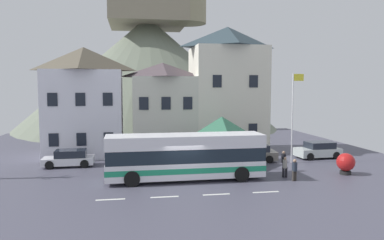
{
  "coord_description": "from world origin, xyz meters",
  "views": [
    {
      "loc": [
        -3.25,
        -22.59,
        6.15
      ],
      "look_at": [
        1.17,
        4.34,
        3.75
      ],
      "focal_mm": 34.3,
      "sensor_mm": 36.0,
      "label": 1
    }
  ],
  "objects_px": {
    "transit_bus": "(185,157)",
    "pedestrian_02": "(284,160)",
    "pedestrian_00": "(295,169)",
    "public_bench": "(209,155)",
    "hilltop_castle": "(148,70)",
    "pedestrian_01": "(285,167)",
    "townhouse_01": "(163,108)",
    "parked_car_01": "(250,153)",
    "parked_car_00": "(69,158)",
    "bus_shelter": "(222,126)",
    "townhouse_02": "(227,90)",
    "flagpole": "(293,111)",
    "parked_car_02": "(318,150)",
    "townhouse_00": "(85,102)",
    "harbour_buoy": "(346,163)"
  },
  "relations": [
    {
      "from": "pedestrian_00",
      "to": "public_bench",
      "type": "height_order",
      "value": "pedestrian_00"
    },
    {
      "from": "townhouse_02",
      "to": "transit_bus",
      "type": "bearing_deg",
      "value": -118.14
    },
    {
      "from": "townhouse_01",
      "to": "bus_shelter",
      "type": "height_order",
      "value": "townhouse_01"
    },
    {
      "from": "hilltop_castle",
      "to": "pedestrian_01",
      "type": "distance_m",
      "value": 36.39
    },
    {
      "from": "pedestrian_02",
      "to": "pedestrian_00",
      "type": "bearing_deg",
      "value": -98.35
    },
    {
      "from": "townhouse_00",
      "to": "flagpole",
      "type": "relative_size",
      "value": 1.33
    },
    {
      "from": "townhouse_01",
      "to": "parked_car_00",
      "type": "xyz_separation_m",
      "value": [
        -7.82,
        -5.26,
        -3.62
      ]
    },
    {
      "from": "pedestrian_01",
      "to": "harbour_buoy",
      "type": "relative_size",
      "value": 0.93
    },
    {
      "from": "townhouse_00",
      "to": "pedestrian_01",
      "type": "xyz_separation_m",
      "value": [
        14.55,
        -10.89,
        -4.15
      ]
    },
    {
      "from": "public_bench",
      "to": "pedestrian_02",
      "type": "bearing_deg",
      "value": -47.05
    },
    {
      "from": "parked_car_00",
      "to": "parked_car_02",
      "type": "xyz_separation_m",
      "value": [
        21.05,
        0.1,
        0.06
      ]
    },
    {
      "from": "transit_bus",
      "to": "parked_car_02",
      "type": "xyz_separation_m",
      "value": [
        12.65,
        5.74,
        -0.85
      ]
    },
    {
      "from": "pedestrian_00",
      "to": "pedestrian_02",
      "type": "distance_m",
      "value": 2.73
    },
    {
      "from": "townhouse_01",
      "to": "flagpole",
      "type": "height_order",
      "value": "townhouse_01"
    },
    {
      "from": "parked_car_01",
      "to": "hilltop_castle",
      "type": "bearing_deg",
      "value": -71.88
    },
    {
      "from": "townhouse_02",
      "to": "parked_car_02",
      "type": "distance_m",
      "value": 10.0
    },
    {
      "from": "parked_car_01",
      "to": "flagpole",
      "type": "xyz_separation_m",
      "value": [
        3.27,
        -1.11,
        3.55
      ]
    },
    {
      "from": "public_bench",
      "to": "townhouse_00",
      "type": "bearing_deg",
      "value": 158.03
    },
    {
      "from": "transit_bus",
      "to": "townhouse_01",
      "type": "bearing_deg",
      "value": 92.28
    },
    {
      "from": "townhouse_02",
      "to": "flagpole",
      "type": "distance_m",
      "value": 7.65
    },
    {
      "from": "townhouse_02",
      "to": "pedestrian_02",
      "type": "distance_m",
      "value": 10.75
    },
    {
      "from": "townhouse_01",
      "to": "parked_car_01",
      "type": "height_order",
      "value": "townhouse_01"
    },
    {
      "from": "pedestrian_00",
      "to": "pedestrian_01",
      "type": "distance_m",
      "value": 1.03
    },
    {
      "from": "hilltop_castle",
      "to": "parked_car_00",
      "type": "relative_size",
      "value": 10.11
    },
    {
      "from": "pedestrian_02",
      "to": "pedestrian_01",
      "type": "bearing_deg",
      "value": -110.46
    },
    {
      "from": "transit_bus",
      "to": "pedestrian_02",
      "type": "bearing_deg",
      "value": 8.54
    },
    {
      "from": "public_bench",
      "to": "flagpole",
      "type": "height_order",
      "value": "flagpole"
    },
    {
      "from": "townhouse_02",
      "to": "parked_car_02",
      "type": "height_order",
      "value": "townhouse_02"
    },
    {
      "from": "townhouse_01",
      "to": "pedestrian_02",
      "type": "relative_size",
      "value": 5.59
    },
    {
      "from": "townhouse_01",
      "to": "pedestrian_01",
      "type": "bearing_deg",
      "value": -56.89
    },
    {
      "from": "hilltop_castle",
      "to": "parked_car_01",
      "type": "relative_size",
      "value": 8.7
    },
    {
      "from": "townhouse_00",
      "to": "townhouse_01",
      "type": "distance_m",
      "value": 7.18
    },
    {
      "from": "flagpole",
      "to": "transit_bus",
      "type": "bearing_deg",
      "value": -156.45
    },
    {
      "from": "pedestrian_00",
      "to": "harbour_buoy",
      "type": "bearing_deg",
      "value": 14.34
    },
    {
      "from": "flagpole",
      "to": "townhouse_00",
      "type": "bearing_deg",
      "value": 160.0
    },
    {
      "from": "pedestrian_00",
      "to": "public_bench",
      "type": "relative_size",
      "value": 0.94
    },
    {
      "from": "hilltop_castle",
      "to": "parked_car_01",
      "type": "bearing_deg",
      "value": -76.2
    },
    {
      "from": "townhouse_01",
      "to": "townhouse_02",
      "type": "bearing_deg",
      "value": -3.67
    },
    {
      "from": "hilltop_castle",
      "to": "bus_shelter",
      "type": "xyz_separation_m",
      "value": [
        4.29,
        -30.31,
        -5.77
      ]
    },
    {
      "from": "townhouse_01",
      "to": "pedestrian_00",
      "type": "height_order",
      "value": "townhouse_01"
    },
    {
      "from": "flagpole",
      "to": "hilltop_castle",
      "type": "bearing_deg",
      "value": 109.06
    },
    {
      "from": "townhouse_01",
      "to": "harbour_buoy",
      "type": "xyz_separation_m",
      "value": [
        12.05,
        -11.26,
        -3.42
      ]
    },
    {
      "from": "parked_car_00",
      "to": "pedestrian_00",
      "type": "distance_m",
      "value": 17.04
    },
    {
      "from": "harbour_buoy",
      "to": "parked_car_02",
      "type": "bearing_deg",
      "value": 79.08
    },
    {
      "from": "parked_car_02",
      "to": "pedestrian_02",
      "type": "relative_size",
      "value": 2.57
    },
    {
      "from": "hilltop_castle",
      "to": "bus_shelter",
      "type": "relative_size",
      "value": 10.1
    },
    {
      "from": "public_bench",
      "to": "hilltop_castle",
      "type": "bearing_deg",
      "value": 97.67
    },
    {
      "from": "hilltop_castle",
      "to": "parked_car_02",
      "type": "relative_size",
      "value": 10.13
    },
    {
      "from": "hilltop_castle",
      "to": "public_bench",
      "type": "xyz_separation_m",
      "value": [
        3.77,
        -28.01,
        -8.45
      ]
    },
    {
      "from": "parked_car_02",
      "to": "public_bench",
      "type": "xyz_separation_m",
      "value": [
        -9.73,
        0.38,
        -0.22
      ]
    }
  ]
}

